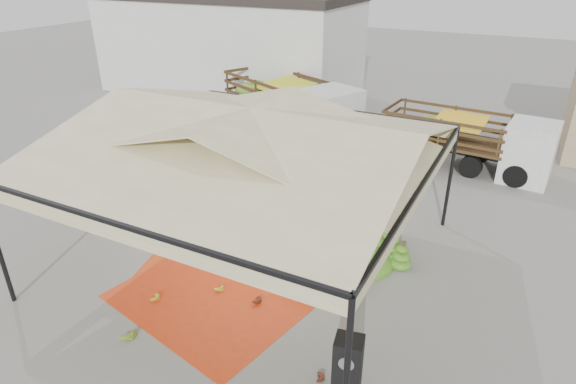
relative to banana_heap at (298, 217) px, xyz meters
The scene contains 17 objects.
ground 1.64m from the banana_heap, 111.50° to the right, with size 90.00×90.00×0.00m, color slate.
canopy_tent 3.04m from the banana_heap, 111.50° to the right, with size 8.10×8.10×4.00m.
building_white 16.56m from the banana_heap, 129.93° to the left, with size 14.30×6.30×5.40m.
tarp_left 2.58m from the banana_heap, 116.51° to the right, with size 3.82×3.64×0.01m, color red.
tarp_right 2.86m from the banana_heap, 100.19° to the right, with size 4.12×4.32×0.01m, color red.
banana_heap is the anchor object (origin of this frame).
hand_yellow_a 3.04m from the banana_heap, 102.46° to the right, with size 0.39×0.32×0.18m, color gold.
hand_yellow_b 4.34m from the banana_heap, 114.04° to the right, with size 0.44×0.36×0.20m, color gold.
hand_red_a 3.00m from the banana_heap, 83.19° to the right, with size 0.42×0.35×0.19m, color #522812.
hand_red_b 5.04m from the banana_heap, 59.69° to the right, with size 0.39×0.32×0.18m, color #5A2314.
hand_green 5.32m from the banana_heap, 105.54° to the right, with size 0.51×0.41×0.23m, color #557718.
hanging_bunches 3.15m from the banana_heap, 126.03° to the right, with size 4.74×0.24×0.20m.
speaker_stack 5.45m from the banana_heap, 54.67° to the right, with size 0.56×0.51×1.34m.
banana_leaves 2.15m from the banana_heap, behind, with size 0.96×1.36×3.70m, color #2E6D1D, non-canonical shape.
vendor 2.43m from the banana_heap, 134.31° to the left, with size 0.69×0.46×1.90m, color slate.
truck_left 8.95m from the banana_heap, 117.42° to the left, with size 7.25×5.05×2.37m.
truck_right 8.18m from the banana_heap, 65.17° to the left, with size 5.99×2.49×2.00m.
Camera 1 is at (5.58, -8.92, 7.04)m, focal length 30.00 mm.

